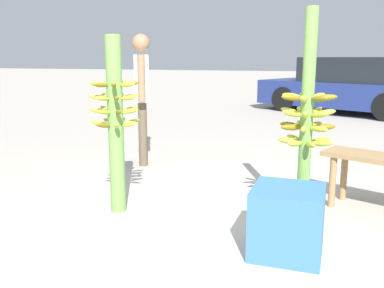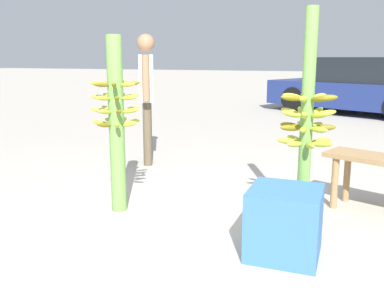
{
  "view_description": "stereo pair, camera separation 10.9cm",
  "coord_description": "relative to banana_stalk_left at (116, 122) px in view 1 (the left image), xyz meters",
  "views": [
    {
      "loc": [
        0.97,
        -2.94,
        1.33
      ],
      "look_at": [
        -0.16,
        0.35,
        0.62
      ],
      "focal_mm": 40.0,
      "sensor_mm": 36.0,
      "label": 1
    },
    {
      "loc": [
        1.07,
        -2.91,
        1.33
      ],
      "look_at": [
        -0.16,
        0.35,
        0.62
      ],
      "focal_mm": 40.0,
      "sensor_mm": 36.0,
      "label": 2
    }
  ],
  "objects": [
    {
      "name": "banana_stalk_center",
      "position": [
        1.56,
        0.2,
        0.06
      ],
      "size": [
        0.44,
        0.44,
        1.7
      ],
      "color": "#6B9E47",
      "rests_on": "ground_plane"
    },
    {
      "name": "ground_plane",
      "position": [
        0.81,
        -0.25,
        -0.8
      ],
      "size": [
        80.0,
        80.0,
        0.0
      ],
      "primitive_type": "plane",
      "color": "#B2AA9E"
    },
    {
      "name": "produce_crate",
      "position": [
        1.5,
        -0.38,
        -0.56
      ],
      "size": [
        0.47,
        0.47,
        0.47
      ],
      "color": "#386BB2",
      "rests_on": "ground_plane"
    },
    {
      "name": "vendor_person",
      "position": [
        -0.51,
        1.61,
        0.18
      ],
      "size": [
        0.32,
        0.55,
        1.61
      ],
      "rotation": [
        0.0,
        0.0,
        2.0
      ],
      "color": "brown",
      "rests_on": "ground_plane"
    },
    {
      "name": "banana_stalk_left",
      "position": [
        0.0,
        0.0,
        0.0
      ],
      "size": [
        0.43,
        0.44,
        1.51
      ],
      "color": "#6B9E47",
      "rests_on": "ground_plane"
    },
    {
      "name": "parked_car",
      "position": [
        2.03,
        7.87,
        -0.16
      ],
      "size": [
        4.43,
        3.33,
        1.33
      ],
      "rotation": [
        0.0,
        0.0,
        1.13
      ],
      "color": "navy",
      "rests_on": "ground_plane"
    }
  ]
}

